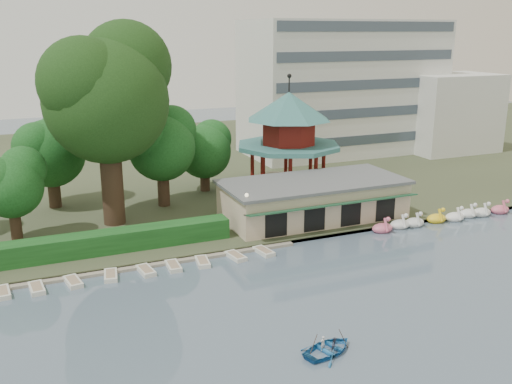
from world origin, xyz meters
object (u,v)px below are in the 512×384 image
boathouse (313,199)px  pavilion (288,132)px  dock (100,271)px  rowboat_with_passengers (329,345)px  big_tree (107,90)px

boathouse → pavilion: 11.43m
dock → pavilion: bearing=31.7°
dock → boathouse: 22.62m
pavilion → boathouse: bearing=-101.3°
boathouse → rowboat_with_passengers: bearing=-116.2°
big_tree → rowboat_with_passengers: 32.33m
boathouse → big_tree: size_ratio=0.95×
rowboat_with_passengers → dock: bearing=122.0°
dock → big_tree: size_ratio=1.74×
boathouse → rowboat_with_passengers: boathouse is taller
dock → big_tree: 17.54m
boathouse → big_tree: (-18.84, 6.22, 11.05)m
boathouse → big_tree: big_tree is taller
boathouse → rowboat_with_passengers: 24.99m
dock → pavilion: size_ratio=2.52×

